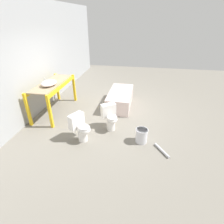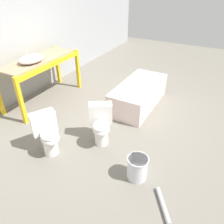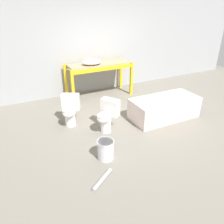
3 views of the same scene
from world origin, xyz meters
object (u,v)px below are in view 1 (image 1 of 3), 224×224
object	(u,v)px
bathtub_main	(120,98)
toilet_near	(81,127)
sink_basin	(49,83)
bucket_white	(142,135)
toilet_far	(110,117)

from	to	relation	value
bathtub_main	toilet_near	size ratio (longest dim) A/B	2.38
sink_basin	bucket_white	distance (m)	2.99
toilet_far	sink_basin	bearing A→B (deg)	134.19
toilet_far	bucket_white	xyz separation A→B (m)	(-0.45, -0.86, -0.18)
sink_basin	toilet_near	bearing A→B (deg)	-130.33
bathtub_main	toilet_near	distance (m)	2.20
sink_basin	bucket_white	world-z (taller)	sink_basin
sink_basin	bathtub_main	xyz separation A→B (m)	(1.02, -1.95, -0.76)
toilet_far	bucket_white	world-z (taller)	toilet_far
toilet_near	toilet_far	distance (m)	0.87
toilet_far	toilet_near	bearing A→B (deg)	-167.25
sink_basin	toilet_far	bearing A→B (deg)	-103.41
bathtub_main	toilet_far	xyz separation A→B (m)	(-1.47, 0.08, 0.08)
toilet_near	bucket_white	world-z (taller)	toilet_near
bathtub_main	toilet_far	distance (m)	1.47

